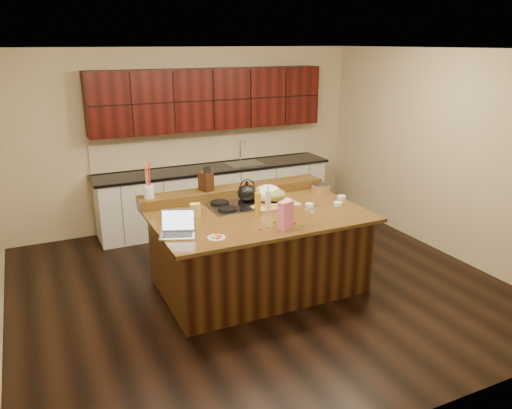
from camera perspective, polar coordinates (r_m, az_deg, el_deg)
name	(u,v)px	position (r m, az deg, el deg)	size (l,w,h in m)	color
room	(258,176)	(5.55, 0.22, 3.29)	(5.52, 5.02, 2.72)	black
island	(258,249)	(5.84, 0.21, -5.14)	(2.40, 1.60, 0.92)	black
back_ledge	(234,191)	(6.27, -2.53, 1.50)	(2.40, 0.30, 0.12)	black
cooktop	(247,204)	(5.93, -1.03, 0.09)	(0.92, 0.52, 0.05)	gray
back_counter	(214,163)	(7.75, -4.85, 4.71)	(3.70, 0.66, 2.40)	silver
kettle	(247,193)	(5.89, -1.03, 1.31)	(0.23, 0.23, 0.20)	black
green_bowl	(275,195)	(5.91, 2.14, 1.09)	(0.28, 0.28, 0.15)	olive
laptop	(178,228)	(5.08, -8.93, -2.70)	(0.42, 0.38, 0.24)	#B7B7BC
oil_bottle	(258,204)	(5.52, 0.21, 0.02)	(0.07, 0.07, 0.27)	gold
vinegar_bottle	(268,201)	(5.67, 1.39, 0.40)	(0.06, 0.06, 0.25)	silver
wooden_tray	(269,196)	(5.95, 1.52, 1.01)	(0.58, 0.46, 0.23)	tan
ramekin_a	(309,205)	(5.88, 6.13, -0.09)	(0.10, 0.10, 0.04)	white
ramekin_b	(338,204)	(5.98, 9.35, 0.07)	(0.10, 0.10, 0.04)	white
ramekin_c	(342,197)	(6.24, 9.75, 0.80)	(0.10, 0.10, 0.04)	white
strainer_bowl	(321,189)	(6.48, 7.43, 1.79)	(0.24, 0.24, 0.09)	#996B3F
kitchen_timer	(313,207)	(5.79, 6.50, -0.27)	(0.08, 0.08, 0.07)	silver
pink_bag	(286,215)	(5.14, 3.40, -1.22)	(0.16, 0.09, 0.30)	pink
candy_plate	(216,238)	(4.95, -4.55, -3.81)	(0.18, 0.18, 0.01)	white
package_box	(195,210)	(5.55, -6.93, -0.66)	(0.11, 0.08, 0.15)	#DCBE4D
utensil_crock	(149,192)	(5.92, -12.14, 1.41)	(0.12, 0.12, 0.14)	white
knife_block	(206,182)	(6.09, -5.74, 2.63)	(0.11, 0.18, 0.23)	black
gumdrop_0	(292,222)	(5.38, 4.13, -1.95)	(0.02, 0.02, 0.02)	red
gumdrop_1	(302,226)	(5.27, 5.24, -2.41)	(0.02, 0.02, 0.02)	#198C26
gumdrop_2	(284,225)	(5.27, 3.22, -2.35)	(0.02, 0.02, 0.02)	red
gumdrop_3	(268,227)	(5.22, 1.40, -2.56)	(0.02, 0.02, 0.02)	#198C26
gumdrop_4	(279,228)	(5.18, 2.68, -2.72)	(0.02, 0.02, 0.02)	red
gumdrop_5	(292,220)	(5.43, 4.10, -1.74)	(0.02, 0.02, 0.02)	#198C26
gumdrop_6	(296,223)	(5.32, 4.56, -2.17)	(0.02, 0.02, 0.02)	red
gumdrop_7	(274,222)	(5.36, 2.09, -1.99)	(0.02, 0.02, 0.02)	#198C26
gumdrop_8	(261,229)	(5.14, 0.53, -2.87)	(0.02, 0.02, 0.02)	red
gumdrop_9	(292,224)	(5.31, 4.14, -2.23)	(0.02, 0.02, 0.02)	#198C26
gumdrop_10	(295,222)	(5.37, 4.43, -2.00)	(0.02, 0.02, 0.02)	red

